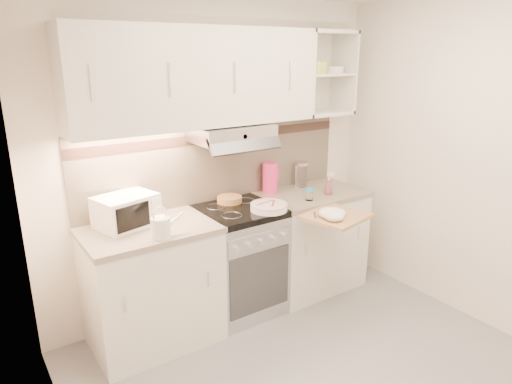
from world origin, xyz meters
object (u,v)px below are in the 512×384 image
(electric_range, at_px, (240,260))
(watering_can, at_px, (162,226))
(pink_pitcher, at_px, (270,178))
(plate_stack, at_px, (269,207))
(microwave, at_px, (126,211))
(cutting_board, at_px, (336,216))
(spray_bottle, at_px, (329,185))
(glass_jar, at_px, (301,174))

(electric_range, xyz_separation_m, watering_can, (-0.74, -0.22, 0.53))
(pink_pitcher, bearing_deg, plate_stack, -114.46)
(microwave, bearing_deg, watering_can, -85.19)
(electric_range, xyz_separation_m, cutting_board, (0.55, -0.52, 0.42))
(spray_bottle, bearing_deg, cutting_board, -130.75)
(plate_stack, bearing_deg, cutting_board, -41.19)
(watering_can, relative_size, plate_stack, 0.88)
(electric_range, distance_m, glass_jar, 0.99)
(glass_jar, height_order, cutting_board, glass_jar)
(pink_pitcher, bearing_deg, watering_can, -147.79)
(plate_stack, xyz_separation_m, spray_bottle, (0.67, 0.05, 0.05))
(microwave, height_order, cutting_board, microwave)
(pink_pitcher, xyz_separation_m, glass_jar, (0.34, -0.01, -0.02))
(plate_stack, bearing_deg, spray_bottle, 4.46)
(electric_range, height_order, cutting_board, electric_range)
(electric_range, distance_m, spray_bottle, 0.99)
(electric_range, relative_size, glass_jar, 4.04)
(electric_range, bearing_deg, watering_can, -163.55)
(pink_pitcher, height_order, spray_bottle, pink_pitcher)
(glass_jar, bearing_deg, pink_pitcher, 178.60)
(watering_can, distance_m, plate_stack, 0.90)
(spray_bottle, bearing_deg, microwave, 166.87)
(electric_range, height_order, watering_can, watering_can)
(microwave, distance_m, cutting_board, 1.55)
(watering_can, bearing_deg, plate_stack, -8.30)
(cutting_board, bearing_deg, pink_pitcher, 85.63)
(plate_stack, bearing_deg, electric_range, 131.69)
(pink_pitcher, xyz_separation_m, spray_bottle, (0.38, -0.33, -0.05))
(pink_pitcher, bearing_deg, glass_jar, 11.42)
(electric_range, xyz_separation_m, pink_pitcher, (0.45, 0.20, 0.58))
(microwave, bearing_deg, spray_bottle, -23.01)
(electric_range, xyz_separation_m, microwave, (-0.86, 0.12, 0.56))
(electric_range, relative_size, microwave, 1.98)
(electric_range, height_order, plate_stack, plate_stack)
(electric_range, relative_size, watering_can, 3.57)
(electric_range, bearing_deg, cutting_board, -43.46)
(microwave, distance_m, spray_bottle, 1.71)
(plate_stack, height_order, spray_bottle, spray_bottle)
(watering_can, bearing_deg, electric_range, 5.73)
(watering_can, relative_size, cutting_board, 0.56)
(electric_range, height_order, microwave, microwave)
(watering_can, bearing_deg, spray_bottle, -7.43)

